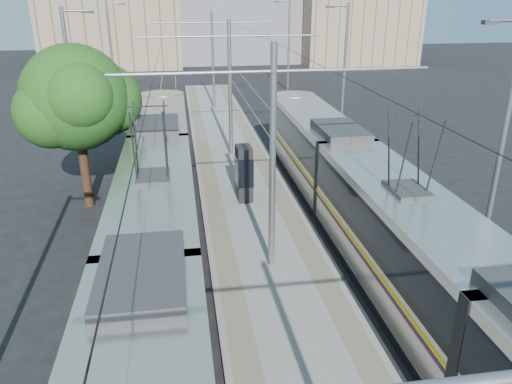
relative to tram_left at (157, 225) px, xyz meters
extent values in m
cube|color=gray|center=(3.60, 8.43, -1.56)|extent=(4.00, 50.00, 0.30)
cube|color=gray|center=(2.15, 8.43, -1.40)|extent=(0.70, 50.00, 0.01)
cube|color=gray|center=(5.05, 8.43, -1.40)|extent=(0.70, 50.00, 0.01)
cube|color=gray|center=(-0.72, 8.43, -1.69)|extent=(0.07, 70.00, 0.03)
cube|color=gray|center=(0.72, 8.43, -1.69)|extent=(0.07, 70.00, 0.03)
cube|color=gray|center=(6.48, 8.43, -1.69)|extent=(0.07, 70.00, 0.03)
cube|color=gray|center=(7.92, 8.43, -1.69)|extent=(0.07, 70.00, 0.03)
cube|color=black|center=(0.00, 0.00, -1.51)|extent=(2.30, 28.94, 0.40)
cube|color=#B5AFA6|center=(0.00, 0.00, 0.14)|extent=(2.40, 27.34, 2.90)
cube|color=black|center=(0.00, 0.00, 0.64)|extent=(2.43, 27.34, 1.30)
cube|color=#FBED0D|center=(0.00, 0.00, -0.26)|extent=(2.43, 27.34, 0.12)
cube|color=#B5240A|center=(0.00, 0.00, -0.76)|extent=(2.42, 27.34, 1.10)
cube|color=#2D2D30|center=(0.00, 0.00, 1.74)|extent=(1.68, 3.00, 0.30)
cube|color=black|center=(7.20, -2.22, -1.51)|extent=(2.30, 30.59, 0.40)
cube|color=beige|center=(7.20, -2.22, 0.14)|extent=(2.40, 28.99, 2.90)
cube|color=black|center=(7.20, -2.22, 0.64)|extent=(2.43, 28.99, 1.30)
cube|color=yellow|center=(7.20, -2.22, -0.26)|extent=(2.43, 28.99, 0.12)
cube|color=#401345|center=(7.20, -2.22, -0.41)|extent=(2.43, 28.99, 0.10)
cube|color=#2D2D30|center=(7.20, -2.22, 1.74)|extent=(1.68, 3.00, 0.30)
cylinder|color=gray|center=(3.60, -0.57, 2.09)|extent=(0.20, 0.20, 7.00)
cylinder|color=gray|center=(3.60, -0.57, 4.79)|extent=(9.20, 0.10, 0.10)
cylinder|color=gray|center=(3.60, 11.43, 2.09)|extent=(0.20, 0.20, 7.00)
cylinder|color=gray|center=(3.60, 11.43, 4.79)|extent=(9.20, 0.10, 0.10)
cylinder|color=gray|center=(3.60, 23.43, 2.09)|extent=(0.20, 0.20, 7.00)
cylinder|color=gray|center=(3.60, 23.43, 4.79)|extent=(9.20, 0.10, 0.10)
cylinder|color=black|center=(0.00, 8.43, 3.84)|extent=(0.02, 70.00, 0.02)
cylinder|color=black|center=(7.20, 8.43, 3.84)|extent=(0.02, 70.00, 0.02)
cylinder|color=gray|center=(-3.90, 9.43, 2.29)|extent=(0.18, 0.18, 8.00)
cube|color=#2D2D30|center=(-2.80, 9.43, 6.04)|extent=(0.50, 0.22, 0.12)
cylinder|color=gray|center=(-3.90, 25.43, 2.29)|extent=(0.18, 0.18, 8.00)
cube|color=#2D2D30|center=(-2.80, 25.43, 6.04)|extent=(0.50, 0.22, 0.12)
cylinder|color=gray|center=(11.10, -0.57, 2.29)|extent=(0.18, 0.18, 8.00)
cube|color=#2D2D30|center=(10.00, -0.57, 6.04)|extent=(0.50, 0.22, 0.12)
cylinder|color=gray|center=(11.10, 15.43, 2.29)|extent=(0.18, 0.18, 8.00)
cube|color=#2D2D30|center=(10.00, 15.43, 6.04)|extent=(0.50, 0.22, 0.12)
cylinder|color=gray|center=(11.10, 31.43, 2.29)|extent=(0.18, 0.18, 8.00)
cube|color=#2D2D30|center=(10.00, 31.43, 6.04)|extent=(0.50, 0.22, 0.12)
cube|color=black|center=(3.45, 5.01, -0.24)|extent=(0.64, 1.04, 2.34)
cube|color=black|center=(3.45, 5.01, -0.08)|extent=(0.68, 1.08, 1.22)
cylinder|color=#382314|center=(-3.15, 6.04, -0.30)|extent=(0.39, 0.39, 2.81)
sphere|color=#1A4313|center=(-3.15, 6.04, 2.95)|extent=(4.22, 4.22, 4.22)
sphere|color=#1A4313|center=(-2.09, 6.75, 2.69)|extent=(2.99, 2.99, 2.99)
cube|color=gray|center=(-6.40, 51.43, 4.55)|extent=(16.00, 12.00, 12.52)
cube|color=gray|center=(23.60, 49.43, 3.26)|extent=(14.00, 10.00, 9.94)
camera|label=1|loc=(0.91, -14.58, 6.87)|focal=35.00mm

